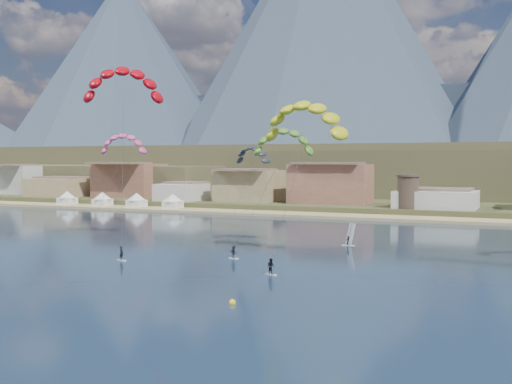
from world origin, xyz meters
TOP-DOWN VIEW (x-y plane):
  - ground at (0.00, 0.00)m, footprint 2400.00×2400.00m
  - beach at (0.00, 106.00)m, footprint 2200.00×12.00m
  - land at (0.00, 560.00)m, footprint 2200.00×900.00m
  - foothills at (22.39, 232.47)m, footprint 940.00×210.00m
  - mountain_ridge at (-14.60, 823.65)m, footprint 2060.00×480.00m
  - town at (-40.00, 122.00)m, footprint 400.00×24.00m
  - watchtower at (5.00, 114.00)m, footprint 5.82×5.82m
  - beach_tents at (-76.25, 106.00)m, footprint 43.40×6.40m
  - kitesurfer_red at (-30.27, 45.05)m, footprint 18.85×22.06m
  - kitesurfer_yellow at (3.07, 42.43)m, footprint 13.53×18.21m
  - kitesurfer_green at (-4.10, 52.09)m, footprint 10.93×18.55m
  - distant_kite_pink at (-48.82, 70.66)m, footprint 11.12×7.72m
  - distant_kite_dark at (-18.42, 72.05)m, footprint 8.72×6.54m
  - windsurfer at (5.67, 57.27)m, footprint 2.15×2.34m
  - buoy at (6.28, 12.02)m, footprint 0.71×0.71m

SIDE VIEW (x-z plane):
  - ground at x=0.00m, z-range 0.00..0.00m
  - land at x=0.00m, z-range -2.00..2.00m
  - buoy at x=6.28m, z-range -0.23..0.47m
  - beach at x=0.00m, z-range -0.20..0.70m
  - windsurfer at x=5.67m, z-range -0.69..3.08m
  - beach_tents at x=-76.25m, z-range 1.21..6.21m
  - watchtower at x=5.00m, z-range 2.07..10.67m
  - town at x=-40.00m, z-range 2.00..14.00m
  - foothills at x=22.39m, z-range 0.08..18.08m
  - distant_kite_dark at x=-18.42m, z-range 6.53..25.14m
  - kitesurfer_green at x=-4.10m, z-range 6.49..28.85m
  - distant_kite_pink at x=-48.82m, z-range 7.62..29.18m
  - kitesurfer_yellow at x=3.07m, z-range 7.92..33.33m
  - kitesurfer_red at x=-30.27m, z-range 11.06..44.34m
  - mountain_ridge at x=-14.60m, z-range -49.69..350.31m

